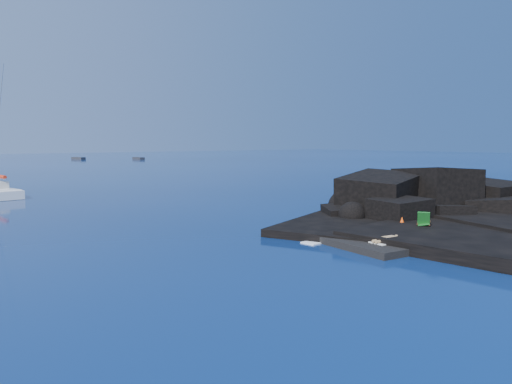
% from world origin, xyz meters
% --- Properties ---
extents(ground, '(400.00, 400.00, 0.00)m').
position_xyz_m(ground, '(0.00, 0.00, 0.00)').
color(ground, '#04153B').
rests_on(ground, ground).
extents(headland, '(24.00, 24.00, 3.60)m').
position_xyz_m(headland, '(13.00, 3.00, 0.00)').
color(headland, black).
rests_on(headland, ground).
extents(beach, '(9.08, 6.86, 0.70)m').
position_xyz_m(beach, '(4.50, 0.50, 0.00)').
color(beach, black).
rests_on(beach, ground).
extents(surf_foam, '(10.00, 8.00, 0.06)m').
position_xyz_m(surf_foam, '(5.00, 5.00, 0.00)').
color(surf_foam, white).
rests_on(surf_foam, ground).
extents(deck_chair, '(1.92, 1.60, 1.22)m').
position_xyz_m(deck_chair, '(6.67, 0.41, 0.96)').
color(deck_chair, '#15611F').
rests_on(deck_chair, beach).
extents(towel, '(2.02, 1.10, 0.05)m').
position_xyz_m(towel, '(2.19, -0.61, 0.38)').
color(towel, white).
rests_on(towel, beach).
extents(sunbather, '(1.89, 0.66, 0.27)m').
position_xyz_m(sunbather, '(2.19, -0.61, 0.54)').
color(sunbather, tan).
rests_on(sunbather, towel).
extents(marker_cone, '(0.44, 0.44, 0.61)m').
position_xyz_m(marker_cone, '(6.29, 1.59, 0.65)').
color(marker_cone, '#FF4D0D').
rests_on(marker_cone, beach).
extents(distant_boat_a, '(2.71, 5.03, 0.64)m').
position_xyz_m(distant_boat_a, '(29.74, 126.28, 0.00)').
color(distant_boat_a, '#27282D').
rests_on(distant_boat_a, ground).
extents(distant_boat_b, '(1.66, 4.74, 0.62)m').
position_xyz_m(distant_boat_b, '(42.95, 115.45, 0.00)').
color(distant_boat_b, '#25262A').
rests_on(distant_boat_b, ground).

